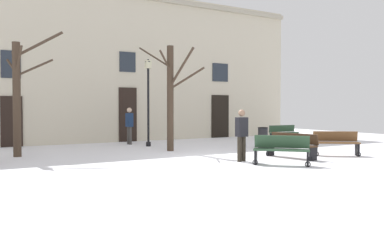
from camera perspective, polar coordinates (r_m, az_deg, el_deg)
name	(u,v)px	position (r m, az deg, el deg)	size (l,w,h in m)	color
ground_plane	(214,158)	(13.97, 3.22, -5.43)	(32.88, 32.88, 0.00)	white
building_facade	(130,66)	(21.09, -8.87, 7.73)	(20.55, 0.60, 7.77)	beige
tree_near_facade	(171,95)	(16.06, -3.03, 3.66)	(2.32, 2.25, 4.26)	#423326
tree_foreground	(18,93)	(15.46, -23.70, 3.54)	(1.80, 1.64, 4.55)	#423326
streetlamp	(148,93)	(18.07, -6.31, 3.86)	(0.30, 0.30, 3.95)	black
litter_bin	(263,137)	(17.67, 10.15, -2.47)	(0.45, 0.45, 0.89)	black
bench_near_center_tree	(284,133)	(21.60, 13.02, -1.77)	(1.73, 0.55, 0.82)	#2D4C33
bench_by_litter_bin	(281,150)	(12.46, 12.73, -4.17)	(1.50, 1.51, 0.90)	#2D4C33
bench_far_corner	(336,143)	(15.46, 19.99, -3.11)	(1.56, 1.33, 0.89)	brown
bench_back_to_back_right	(292,145)	(14.25, 14.14, -3.44)	(0.77, 1.96, 0.87)	#3D2819
person_crossing_plaza	(129,124)	(19.14, -8.99, -0.56)	(0.27, 0.41, 1.75)	#403D3A
person_by_shop_door	(242,133)	(13.00, 7.14, -1.82)	(0.39, 0.24, 1.69)	#2D271E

